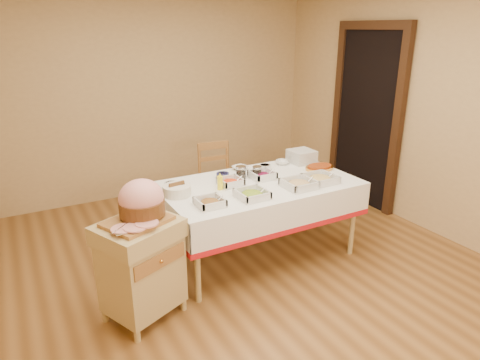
{
  "coord_description": "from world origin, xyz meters",
  "views": [
    {
      "loc": [
        -1.66,
        -2.89,
        2.13
      ],
      "look_at": [
        0.05,
        0.2,
        0.86
      ],
      "focal_mm": 32.0,
      "sensor_mm": 36.0,
      "label": 1
    }
  ],
  "objects_px": {
    "bread_basket": "(177,190)",
    "plate_stack": "(302,156)",
    "brass_platter": "(319,167)",
    "dining_chair": "(218,181)",
    "mustard_bottle": "(220,182)",
    "preserve_jar_right": "(257,173)",
    "butcher_cart": "(141,265)",
    "preserve_jar_left": "(241,173)",
    "ham_on_board": "(141,203)",
    "dining_table": "(258,199)"
  },
  "relations": [
    {
      "from": "bread_basket",
      "to": "plate_stack",
      "type": "distance_m",
      "value": 1.53
    },
    {
      "from": "plate_stack",
      "to": "brass_platter",
      "type": "relative_size",
      "value": 0.79
    },
    {
      "from": "dining_chair",
      "to": "mustard_bottle",
      "type": "relative_size",
      "value": 5.72
    },
    {
      "from": "mustard_bottle",
      "to": "bread_basket",
      "type": "bearing_deg",
      "value": 171.7
    },
    {
      "from": "preserve_jar_right",
      "to": "plate_stack",
      "type": "xyz_separation_m",
      "value": [
        0.67,
        0.2,
        0.02
      ]
    },
    {
      "from": "butcher_cart",
      "to": "dining_chair",
      "type": "xyz_separation_m",
      "value": [
        1.31,
        1.36,
        0.01
      ]
    },
    {
      "from": "preserve_jar_left",
      "to": "ham_on_board",
      "type": "bearing_deg",
      "value": -154.97
    },
    {
      "from": "bread_basket",
      "to": "butcher_cart",
      "type": "bearing_deg",
      "value": -136.37
    },
    {
      "from": "ham_on_board",
      "to": "plate_stack",
      "type": "relative_size",
      "value": 1.9
    },
    {
      "from": "preserve_jar_left",
      "to": "plate_stack",
      "type": "height_order",
      "value": "plate_stack"
    },
    {
      "from": "preserve_jar_left",
      "to": "plate_stack",
      "type": "relative_size",
      "value": 0.51
    },
    {
      "from": "preserve_jar_left",
      "to": "brass_platter",
      "type": "distance_m",
      "value": 0.85
    },
    {
      "from": "plate_stack",
      "to": "mustard_bottle",
      "type": "bearing_deg",
      "value": -164.86
    },
    {
      "from": "ham_on_board",
      "to": "brass_platter",
      "type": "height_order",
      "value": "ham_on_board"
    },
    {
      "from": "ham_on_board",
      "to": "preserve_jar_left",
      "type": "height_order",
      "value": "ham_on_board"
    },
    {
      "from": "mustard_bottle",
      "to": "plate_stack",
      "type": "xyz_separation_m",
      "value": [
        1.12,
        0.3,
        -0.0
      ]
    },
    {
      "from": "ham_on_board",
      "to": "preserve_jar_left",
      "type": "bearing_deg",
      "value": 25.03
    },
    {
      "from": "preserve_jar_left",
      "to": "dining_table",
      "type": "bearing_deg",
      "value": -62.35
    },
    {
      "from": "dining_chair",
      "to": "preserve_jar_right",
      "type": "bearing_deg",
      "value": -89.68
    },
    {
      "from": "ham_on_board",
      "to": "plate_stack",
      "type": "distance_m",
      "value": 2.05
    },
    {
      "from": "dining_table",
      "to": "mustard_bottle",
      "type": "height_order",
      "value": "mustard_bottle"
    },
    {
      "from": "plate_stack",
      "to": "butcher_cart",
      "type": "bearing_deg",
      "value": -160.5
    },
    {
      "from": "mustard_bottle",
      "to": "brass_platter",
      "type": "relative_size",
      "value": 0.5
    },
    {
      "from": "ham_on_board",
      "to": "plate_stack",
      "type": "bearing_deg",
      "value": 18.97
    },
    {
      "from": "ham_on_board",
      "to": "preserve_jar_right",
      "type": "relative_size",
      "value": 4.03
    },
    {
      "from": "mustard_bottle",
      "to": "ham_on_board",
      "type": "bearing_deg",
      "value": -156.07
    },
    {
      "from": "butcher_cart",
      "to": "preserve_jar_right",
      "type": "height_order",
      "value": "preserve_jar_right"
    },
    {
      "from": "dining_table",
      "to": "ham_on_board",
      "type": "bearing_deg",
      "value": -164.05
    },
    {
      "from": "preserve_jar_left",
      "to": "brass_platter",
      "type": "relative_size",
      "value": 0.4
    },
    {
      "from": "plate_stack",
      "to": "brass_platter",
      "type": "bearing_deg",
      "value": -85.14
    },
    {
      "from": "butcher_cart",
      "to": "mustard_bottle",
      "type": "relative_size",
      "value": 5.1
    },
    {
      "from": "butcher_cart",
      "to": "mustard_bottle",
      "type": "xyz_separation_m",
      "value": [
        0.86,
        0.4,
        0.38
      ]
    },
    {
      "from": "dining_chair",
      "to": "plate_stack",
      "type": "xyz_separation_m",
      "value": [
        0.68,
        -0.66,
        0.37
      ]
    },
    {
      "from": "ham_on_board",
      "to": "mustard_bottle",
      "type": "height_order",
      "value": "ham_on_board"
    },
    {
      "from": "butcher_cart",
      "to": "dining_table",
      "type": "bearing_deg",
      "value": 16.94
    },
    {
      "from": "ham_on_board",
      "to": "plate_stack",
      "type": "xyz_separation_m",
      "value": [
        1.94,
        0.67,
        -0.1
      ]
    },
    {
      "from": "dining_chair",
      "to": "preserve_jar_left",
      "type": "xyz_separation_m",
      "value": [
        -0.14,
        -0.81,
        0.36
      ]
    },
    {
      "from": "brass_platter",
      "to": "preserve_jar_right",
      "type": "bearing_deg",
      "value": 173.7
    },
    {
      "from": "butcher_cart",
      "to": "bread_basket",
      "type": "bearing_deg",
      "value": 43.63
    },
    {
      "from": "mustard_bottle",
      "to": "plate_stack",
      "type": "height_order",
      "value": "mustard_bottle"
    },
    {
      "from": "plate_stack",
      "to": "brass_platter",
      "type": "xyz_separation_m",
      "value": [
        0.02,
        -0.27,
        -0.05
      ]
    },
    {
      "from": "preserve_jar_left",
      "to": "bread_basket",
      "type": "height_order",
      "value": "preserve_jar_left"
    },
    {
      "from": "preserve_jar_left",
      "to": "mustard_bottle",
      "type": "bearing_deg",
      "value": -152.07
    },
    {
      "from": "ham_on_board",
      "to": "brass_platter",
      "type": "bearing_deg",
      "value": 11.3
    },
    {
      "from": "plate_stack",
      "to": "dining_chair",
      "type": "bearing_deg",
      "value": 135.7
    },
    {
      "from": "dining_table",
      "to": "dining_chair",
      "type": "distance_m",
      "value": 0.99
    },
    {
      "from": "plate_stack",
      "to": "brass_platter",
      "type": "distance_m",
      "value": 0.28
    },
    {
      "from": "butcher_cart",
      "to": "brass_platter",
      "type": "distance_m",
      "value": 2.08
    },
    {
      "from": "preserve_jar_right",
      "to": "brass_platter",
      "type": "bearing_deg",
      "value": -6.3
    },
    {
      "from": "dining_chair",
      "to": "preserve_jar_right",
      "type": "height_order",
      "value": "dining_chair"
    }
  ]
}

